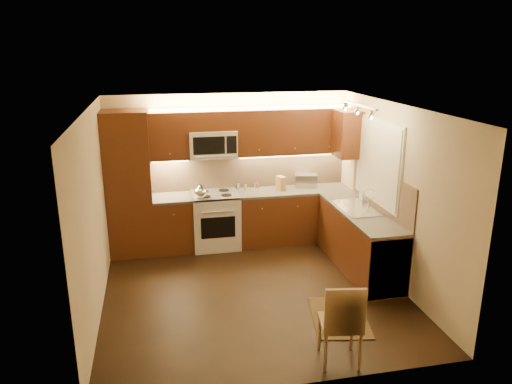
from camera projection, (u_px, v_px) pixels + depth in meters
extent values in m
cube|color=black|center=(254.00, 291.00, 6.76)|extent=(4.00, 4.00, 0.01)
cube|color=beige|center=(253.00, 108.00, 6.04)|extent=(4.00, 4.00, 0.01)
cube|color=#C1AF8D|center=(230.00, 168.00, 8.28)|extent=(4.00, 0.01, 2.50)
cube|color=#C1AF8D|center=(297.00, 271.00, 4.53)|extent=(4.00, 0.01, 2.50)
cube|color=#C1AF8D|center=(93.00, 215.00, 6.01)|extent=(0.01, 4.00, 2.50)
cube|color=#C1AF8D|center=(395.00, 195.00, 6.80)|extent=(0.01, 4.00, 2.50)
cube|color=#48220F|center=(129.00, 184.00, 7.70)|extent=(0.70, 0.60, 2.30)
cube|color=#48220F|center=(173.00, 224.00, 8.04)|extent=(0.62, 0.60, 0.86)
cube|color=#373432|center=(172.00, 198.00, 7.91)|extent=(0.62, 0.60, 0.04)
cube|color=#48220F|center=(293.00, 216.00, 8.44)|extent=(1.92, 0.60, 0.86)
cube|color=#373432|center=(293.00, 191.00, 8.31)|extent=(1.92, 0.60, 0.04)
cube|color=#48220F|center=(359.00, 241.00, 7.35)|extent=(0.60, 2.00, 0.86)
cube|color=#373432|center=(361.00, 213.00, 7.22)|extent=(0.60, 2.00, 0.04)
cube|color=silver|center=(380.00, 260.00, 6.69)|extent=(0.58, 0.60, 0.84)
cube|color=#A48164|center=(250.00, 170.00, 8.35)|extent=(3.30, 0.02, 0.60)
cube|color=#A48164|center=(381.00, 191.00, 7.18)|extent=(0.02, 2.00, 0.60)
cube|color=#48220F|center=(169.00, 136.00, 7.74)|extent=(0.62, 0.35, 0.75)
cube|color=#48220F|center=(293.00, 131.00, 8.14)|extent=(1.92, 0.35, 0.75)
cube|color=#48220F|center=(212.00, 120.00, 7.81)|extent=(0.76, 0.35, 0.31)
cube|color=#48220F|center=(347.00, 134.00, 7.89)|extent=(0.35, 0.50, 0.75)
cube|color=silver|center=(378.00, 162.00, 7.21)|extent=(0.03, 1.44, 1.24)
cube|color=silver|center=(377.00, 162.00, 7.20)|extent=(0.02, 1.36, 1.16)
cube|color=silver|center=(358.00, 105.00, 6.73)|extent=(0.04, 1.20, 0.03)
cube|color=silver|center=(306.00, 180.00, 8.45)|extent=(0.42, 0.35, 0.22)
cube|color=olive|center=(281.00, 183.00, 8.24)|extent=(0.16, 0.20, 0.24)
cylinder|color=silver|center=(239.00, 186.00, 8.33)|extent=(0.05, 0.05, 0.10)
cylinder|color=brown|center=(258.00, 185.00, 8.37)|extent=(0.06, 0.06, 0.09)
cylinder|color=silver|center=(255.00, 185.00, 8.39)|extent=(0.05, 0.05, 0.09)
cylinder|color=olive|center=(245.00, 187.00, 8.25)|extent=(0.06, 0.06, 0.10)
imported|color=silver|center=(363.00, 195.00, 7.72)|extent=(0.09, 0.09, 0.17)
cube|color=black|center=(339.00, 317.00, 6.09)|extent=(0.83, 1.10, 0.01)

